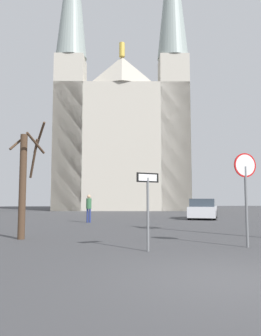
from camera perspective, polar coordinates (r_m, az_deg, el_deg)
ground_plane at (r=6.27m, az=17.04°, el=-18.10°), size 120.00×120.00×0.00m
cathedral at (r=43.99m, az=-1.43°, el=8.03°), size 17.60×11.81×39.55m
stop_sign at (r=10.40m, az=19.25°, el=-2.21°), size 0.72×0.14×2.78m
one_way_arrow_sign at (r=9.07m, az=3.01°, el=-5.45°), size 0.66×0.33×2.12m
bare_tree at (r=12.39m, az=-17.90°, el=-2.03°), size 1.31×1.50×4.17m
parked_car_near_white at (r=24.31m, az=12.40°, el=-6.98°), size 3.28×4.47×1.43m
pedestrian_walking at (r=20.16m, az=-7.22°, el=-6.46°), size 0.32×0.32×1.67m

